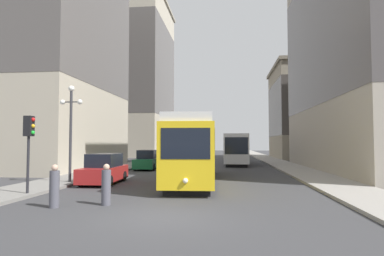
{
  "coord_description": "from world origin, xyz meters",
  "views": [
    {
      "loc": [
        2.08,
        -10.55,
        2.45
      ],
      "look_at": [
        -0.03,
        8.72,
        3.38
      ],
      "focal_mm": 30.02,
      "sensor_mm": 36.0,
      "label": 1
    }
  ],
  "objects_px": {
    "parked_car_left_mid": "(104,170)",
    "lamp_post_left_near": "(71,119)",
    "pedestrian_crossing_near": "(106,186)",
    "pedestrian_crossing_far": "(54,187)",
    "streetcar": "(194,149)",
    "transit_bus": "(237,148)",
    "parked_car_left_near": "(148,160)",
    "traffic_light_near_left": "(29,134)"
  },
  "relations": [
    {
      "from": "parked_car_left_mid",
      "to": "lamp_post_left_near",
      "type": "bearing_deg",
      "value": -165.21
    },
    {
      "from": "pedestrian_crossing_near",
      "to": "lamp_post_left_near",
      "type": "bearing_deg",
      "value": 85.08
    },
    {
      "from": "parked_car_left_mid",
      "to": "pedestrian_crossing_far",
      "type": "relative_size",
      "value": 2.71
    },
    {
      "from": "streetcar",
      "to": "parked_car_left_mid",
      "type": "bearing_deg",
      "value": -161.43
    },
    {
      "from": "transit_bus",
      "to": "parked_car_left_near",
      "type": "bearing_deg",
      "value": -133.67
    },
    {
      "from": "transit_bus",
      "to": "pedestrian_crossing_near",
      "type": "height_order",
      "value": "transit_bus"
    },
    {
      "from": "transit_bus",
      "to": "parked_car_left_mid",
      "type": "bearing_deg",
      "value": -112.18
    },
    {
      "from": "pedestrian_crossing_near",
      "to": "parked_car_left_mid",
      "type": "bearing_deg",
      "value": 70.03
    },
    {
      "from": "pedestrian_crossing_near",
      "to": "pedestrian_crossing_far",
      "type": "height_order",
      "value": "pedestrian_crossing_far"
    },
    {
      "from": "parked_car_left_mid",
      "to": "traffic_light_near_left",
      "type": "height_order",
      "value": "traffic_light_near_left"
    },
    {
      "from": "transit_bus",
      "to": "pedestrian_crossing_near",
      "type": "xyz_separation_m",
      "value": [
        -5.91,
        -25.87,
        -1.19
      ]
    },
    {
      "from": "parked_car_left_mid",
      "to": "pedestrian_crossing_far",
      "type": "distance_m",
      "value": 7.34
    },
    {
      "from": "parked_car_left_mid",
      "to": "pedestrian_crossing_near",
      "type": "distance_m",
      "value": 7.13
    },
    {
      "from": "transit_bus",
      "to": "pedestrian_crossing_near",
      "type": "distance_m",
      "value": 26.56
    },
    {
      "from": "lamp_post_left_near",
      "to": "pedestrian_crossing_far",
      "type": "bearing_deg",
      "value": -67.27
    },
    {
      "from": "lamp_post_left_near",
      "to": "transit_bus",
      "type": "bearing_deg",
      "value": 62.09
    },
    {
      "from": "traffic_light_near_left",
      "to": "lamp_post_left_near",
      "type": "relative_size",
      "value": 0.62
    },
    {
      "from": "pedestrian_crossing_far",
      "to": "traffic_light_near_left",
      "type": "xyz_separation_m",
      "value": [
        -2.6,
        2.31,
        2.14
      ]
    },
    {
      "from": "pedestrian_crossing_near",
      "to": "pedestrian_crossing_far",
      "type": "distance_m",
      "value": 1.91
    },
    {
      "from": "pedestrian_crossing_far",
      "to": "traffic_light_near_left",
      "type": "bearing_deg",
      "value": -157.11
    },
    {
      "from": "pedestrian_crossing_near",
      "to": "pedestrian_crossing_far",
      "type": "bearing_deg",
      "value": 158.86
    },
    {
      "from": "lamp_post_left_near",
      "to": "streetcar",
      "type": "bearing_deg",
      "value": 20.06
    },
    {
      "from": "streetcar",
      "to": "lamp_post_left_near",
      "type": "distance_m",
      "value": 7.9
    },
    {
      "from": "parked_car_left_mid",
      "to": "pedestrian_crossing_near",
      "type": "relative_size",
      "value": 2.73
    },
    {
      "from": "parked_car_left_mid",
      "to": "streetcar",
      "type": "bearing_deg",
      "value": 19.63
    },
    {
      "from": "pedestrian_crossing_far",
      "to": "lamp_post_left_near",
      "type": "height_order",
      "value": "lamp_post_left_near"
    },
    {
      "from": "streetcar",
      "to": "parked_car_left_near",
      "type": "xyz_separation_m",
      "value": [
        -5.32,
        8.76,
        -1.26
      ]
    },
    {
      "from": "parked_car_left_mid",
      "to": "transit_bus",
      "type": "bearing_deg",
      "value": 64.25
    },
    {
      "from": "transit_bus",
      "to": "parked_car_left_near",
      "type": "distance_m",
      "value": 12.11
    },
    {
      "from": "transit_bus",
      "to": "lamp_post_left_near",
      "type": "distance_m",
      "value": 22.54
    },
    {
      "from": "parked_car_left_mid",
      "to": "parked_car_left_near",
      "type": "bearing_deg",
      "value": 88.32
    },
    {
      "from": "pedestrian_crossing_near",
      "to": "traffic_light_near_left",
      "type": "bearing_deg",
      "value": 117.44
    },
    {
      "from": "pedestrian_crossing_far",
      "to": "lamp_post_left_near",
      "type": "bearing_deg",
      "value": 177.27
    },
    {
      "from": "traffic_light_near_left",
      "to": "pedestrian_crossing_far",
      "type": "bearing_deg",
      "value": -41.66
    },
    {
      "from": "streetcar",
      "to": "pedestrian_crossing_far",
      "type": "relative_size",
      "value": 8.55
    },
    {
      "from": "pedestrian_crossing_far",
      "to": "traffic_light_near_left",
      "type": "height_order",
      "value": "traffic_light_near_left"
    },
    {
      "from": "pedestrian_crossing_far",
      "to": "streetcar",
      "type": "bearing_deg",
      "value": 129.36
    },
    {
      "from": "parked_car_left_near",
      "to": "pedestrian_crossing_far",
      "type": "xyz_separation_m",
      "value": [
        0.92,
        -18.11,
        -0.08
      ]
    },
    {
      "from": "parked_car_left_near",
      "to": "pedestrian_crossing_far",
      "type": "height_order",
      "value": "parked_car_left_near"
    },
    {
      "from": "pedestrian_crossing_far",
      "to": "parked_car_left_near",
      "type": "bearing_deg",
      "value": 157.45
    },
    {
      "from": "transit_bus",
      "to": "lamp_post_left_near",
      "type": "height_order",
      "value": "lamp_post_left_near"
    },
    {
      "from": "pedestrian_crossing_near",
      "to": "traffic_light_near_left",
      "type": "xyz_separation_m",
      "value": [
        -4.38,
        1.62,
        2.14
      ]
    }
  ]
}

